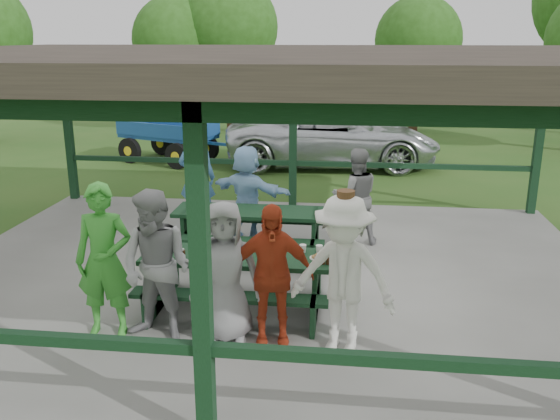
# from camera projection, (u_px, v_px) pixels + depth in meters

# --- Properties ---
(ground) EXTENTS (90.00, 90.00, 0.00)m
(ground) POSITION_uv_depth(u_px,v_px,m) (268.00, 280.00, 8.85)
(ground) COLOR #29551A
(ground) RESTS_ON ground
(concrete_slab) EXTENTS (10.00, 8.00, 0.10)m
(concrete_slab) POSITION_uv_depth(u_px,v_px,m) (268.00, 277.00, 8.84)
(concrete_slab) COLOR slate
(concrete_slab) RESTS_ON ground
(pavilion_structure) EXTENTS (10.60, 8.60, 3.24)m
(pavilion_structure) POSITION_uv_depth(u_px,v_px,m) (266.00, 63.00, 7.96)
(pavilion_structure) COLOR black
(pavilion_structure) RESTS_ON concrete_slab
(picnic_table_near) EXTENTS (2.38, 1.39, 0.75)m
(picnic_table_near) POSITION_uv_depth(u_px,v_px,m) (237.00, 275.00, 7.58)
(picnic_table_near) COLOR black
(picnic_table_near) RESTS_ON concrete_slab
(picnic_table_far) EXTENTS (2.42, 1.39, 0.75)m
(picnic_table_far) POSITION_uv_depth(u_px,v_px,m) (251.00, 227.00, 9.50)
(picnic_table_far) COLOR black
(picnic_table_far) RESTS_ON concrete_slab
(table_setting) EXTENTS (2.33, 0.45, 0.10)m
(table_setting) POSITION_uv_depth(u_px,v_px,m) (250.00, 252.00, 7.50)
(table_setting) COLOR white
(table_setting) RESTS_ON picnic_table_near
(contestant_green) EXTENTS (0.71, 0.50, 1.84)m
(contestant_green) POSITION_uv_depth(u_px,v_px,m) (104.00, 261.00, 6.85)
(contestant_green) COLOR green
(contestant_green) RESTS_ON concrete_slab
(contestant_grey_left) EXTENTS (1.02, 0.89, 1.79)m
(contestant_grey_left) POSITION_uv_depth(u_px,v_px,m) (157.00, 268.00, 6.69)
(contestant_grey_left) COLOR gray
(contestant_grey_left) RESTS_ON concrete_slab
(contestant_grey_mid) EXTENTS (0.88, 0.65, 1.66)m
(contestant_grey_mid) POSITION_uv_depth(u_px,v_px,m) (225.00, 272.00, 6.73)
(contestant_grey_mid) COLOR gray
(contestant_grey_mid) RESTS_ON concrete_slab
(contestant_red) EXTENTS (1.02, 0.55, 1.66)m
(contestant_red) POSITION_uv_depth(u_px,v_px,m) (271.00, 275.00, 6.66)
(contestant_red) COLOR #B1381B
(contestant_red) RESTS_ON concrete_slab
(contestant_white_fedora) EXTENTS (1.31, 0.96, 1.87)m
(contestant_white_fedora) POSITION_uv_depth(u_px,v_px,m) (343.00, 276.00, 6.43)
(contestant_white_fedora) COLOR silver
(contestant_white_fedora) RESTS_ON concrete_slab
(spectator_lblue) EXTENTS (1.60, 1.09, 1.66)m
(spectator_lblue) POSITION_uv_depth(u_px,v_px,m) (247.00, 193.00, 10.14)
(spectator_lblue) COLOR #98C6EC
(spectator_lblue) RESTS_ON concrete_slab
(spectator_blue) EXTENTS (0.69, 0.46, 1.84)m
(spectator_blue) POSITION_uv_depth(u_px,v_px,m) (197.00, 177.00, 10.87)
(spectator_blue) COLOR teal
(spectator_blue) RESTS_ON concrete_slab
(spectator_grey) EXTENTS (0.91, 0.77, 1.64)m
(spectator_grey) POSITION_uv_depth(u_px,v_px,m) (355.00, 196.00, 9.95)
(spectator_grey) COLOR gray
(spectator_grey) RESTS_ON concrete_slab
(pickup_truck) EXTENTS (6.04, 3.09, 1.63)m
(pickup_truck) POSITION_uv_depth(u_px,v_px,m) (333.00, 137.00, 16.50)
(pickup_truck) COLOR silver
(pickup_truck) RESTS_ON ground
(farm_trailer) EXTENTS (3.63, 2.38, 1.28)m
(farm_trailer) POSITION_uv_depth(u_px,v_px,m) (169.00, 140.00, 17.08)
(farm_trailer) COLOR #19488B
(farm_trailer) RESTS_ON ground
(tree_far_left) EXTENTS (3.18, 3.18, 4.97)m
(tree_far_left) POSITION_uv_depth(u_px,v_px,m) (176.00, 40.00, 21.68)
(tree_far_left) COLOR #311D13
(tree_far_left) RESTS_ON ground
(tree_left) EXTENTS (3.60, 3.60, 5.63)m
(tree_left) POSITION_uv_depth(u_px,v_px,m) (229.00, 28.00, 21.74)
(tree_left) COLOR #311D13
(tree_left) RESTS_ON ground
(tree_mid) EXTENTS (3.18, 3.18, 4.97)m
(tree_mid) POSITION_uv_depth(u_px,v_px,m) (418.00, 40.00, 21.80)
(tree_mid) COLOR #311D13
(tree_mid) RESTS_ON ground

